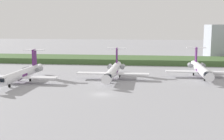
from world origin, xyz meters
The scene contains 5 objects.
ground_plane centered at (0.00, 30.00, 0.00)m, with size 500.00×500.00×0.00m, color #939399.
grass_berm centered at (0.00, 63.75, 1.18)m, with size 320.00×20.00×2.37m, color #426033.
regional_jet_second centered at (-26.35, 12.77, 2.54)m, with size 22.81×31.00×9.00m.
regional_jet_third centered at (0.19, 22.39, 2.54)m, with size 22.81×31.00×9.00m.
regional_jet_fourth centered at (28.47, 29.51, 2.54)m, with size 22.81×31.00×9.00m.
Camera 1 is at (11.50, -70.65, 16.99)m, focal length 47.56 mm.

